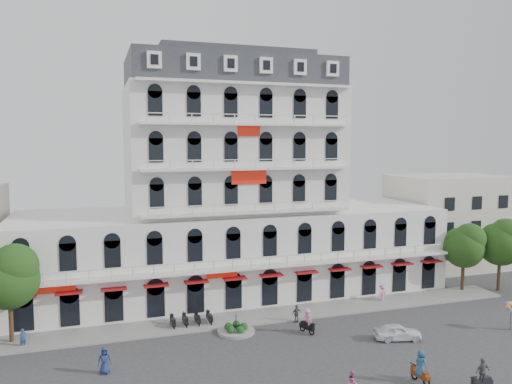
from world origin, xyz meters
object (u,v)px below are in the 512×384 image
object	(u,v)px
rider_northeast	(482,375)
rider_center	(307,320)
parked_car	(398,332)
rider_east	(421,366)

from	to	relation	value
rider_northeast	rider_center	distance (m)	14.51
rider_northeast	rider_center	xyz separation A→B (m)	(-6.92, 12.76, 0.04)
rider_center	rider_northeast	bearing A→B (deg)	6.14
parked_car	rider_northeast	size ratio (longest dim) A/B	1.73
parked_car	rider_east	xyz separation A→B (m)	(-2.84, -6.95, 0.53)
rider_east	rider_center	world-z (taller)	rider_east
parked_car	rider_center	bearing A→B (deg)	75.80
parked_car	rider_east	size ratio (longest dim) A/B	1.66
parked_car	rider_northeast	bearing A→B (deg)	-163.08
parked_car	rider_northeast	world-z (taller)	rider_northeast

